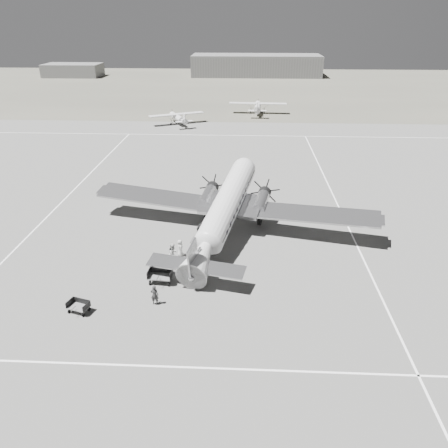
{
  "coord_description": "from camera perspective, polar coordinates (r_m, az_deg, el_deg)",
  "views": [
    {
      "loc": [
        1.88,
        -33.08,
        18.5
      ],
      "look_at": [
        0.22,
        0.75,
        2.2
      ],
      "focal_mm": 35.0,
      "sensor_mm": 36.0,
      "label": 1
    }
  ],
  "objects": [
    {
      "name": "ground",
      "position": [
        37.95,
        -0.38,
        -3.48
      ],
      "size": [
        260.0,
        260.0,
        0.0
      ],
      "primitive_type": "plane",
      "color": "slate",
      "rests_on": "ground"
    },
    {
      "name": "taxi_line_near",
      "position": [
        26.64,
        -2.13,
        -18.29
      ],
      "size": [
        60.0,
        0.15,
        0.01
      ],
      "primitive_type": "cube",
      "color": "white",
      "rests_on": "ground"
    },
    {
      "name": "taxi_line_right",
      "position": [
        39.23,
        17.44,
        -3.73
      ],
      "size": [
        0.15,
        80.0,
        0.01
      ],
      "primitive_type": "cube",
      "color": "white",
      "rests_on": "ground"
    },
    {
      "name": "taxi_line_left",
      "position": [
        50.92,
        -20.41,
        2.72
      ],
      "size": [
        0.15,
        60.0,
        0.01
      ],
      "primitive_type": "cube",
      "color": "white",
      "rests_on": "ground"
    },
    {
      "name": "taxi_line_horizon",
      "position": [
        75.41,
        1.33,
        11.5
      ],
      "size": [
        90.0,
        0.15,
        0.01
      ],
      "primitive_type": "cube",
      "color": "white",
      "rests_on": "ground"
    },
    {
      "name": "grass_infield",
      "position": [
        129.42,
        2.05,
        17.47
      ],
      "size": [
        260.0,
        90.0,
        0.01
      ],
      "primitive_type": "cube",
      "color": "#5C5A4D",
      "rests_on": "ground"
    },
    {
      "name": "hangar_main",
      "position": [
        153.86,
        4.22,
        19.97
      ],
      "size": [
        42.0,
        14.0,
        6.6
      ],
      "color": "#616161",
      "rests_on": "ground"
    },
    {
      "name": "shed_secondary",
      "position": [
        159.48,
        -19.11,
        18.45
      ],
      "size": [
        18.0,
        10.0,
        4.0
      ],
      "primitive_type": "cube",
      "color": "#5E5E5E",
      "rests_on": "ground"
    },
    {
      "name": "dc3_airliner",
      "position": [
        39.22,
        0.14,
        1.82
      ],
      "size": [
        31.13,
        24.78,
        5.25
      ],
      "primitive_type": null,
      "rotation": [
        0.0,
        0.0,
        -0.22
      ],
      "color": "#A6A6A8",
      "rests_on": "ground"
    },
    {
      "name": "light_plane_left",
      "position": [
        83.55,
        -6.08,
        13.53
      ],
      "size": [
        13.09,
        12.2,
        2.16
      ],
      "primitive_type": null,
      "rotation": [
        0.0,
        0.0,
        0.46
      ],
      "color": "silver",
      "rests_on": "ground"
    },
    {
      "name": "light_plane_right",
      "position": [
        92.68,
        4.42,
        14.89
      ],
      "size": [
        12.22,
        10.09,
        2.45
      ],
      "primitive_type": null,
      "rotation": [
        0.0,
        0.0,
        -0.04
      ],
      "color": "silver",
      "rests_on": "ground"
    },
    {
      "name": "baggage_cart_near",
      "position": [
        33.75,
        -8.31,
        -6.76
      ],
      "size": [
        1.99,
        1.48,
        1.07
      ],
      "primitive_type": null,
      "rotation": [
        0.0,
        0.0,
        -0.07
      ],
      "color": "#5E5E5E",
      "rests_on": "ground"
    },
    {
      "name": "baggage_cart_far",
      "position": [
        32.01,
        -18.47,
        -10.22
      ],
      "size": [
        1.74,
        1.45,
        0.84
      ],
      "primitive_type": null,
      "rotation": [
        0.0,
        0.0,
        -0.3
      ],
      "color": "#5E5E5E",
      "rests_on": "ground"
    },
    {
      "name": "ground_crew",
      "position": [
        31.33,
        -9.05,
        -9.13
      ],
      "size": [
        0.57,
        0.38,
        1.54
      ],
      "primitive_type": "imported",
      "rotation": [
        0.0,
        0.0,
        3.11
      ],
      "color": "#282828",
      "rests_on": "ground"
    },
    {
      "name": "ramp_agent",
      "position": [
        35.63,
        -6.65,
        -3.94
      ],
      "size": [
        1.11,
        1.19,
        1.96
      ],
      "primitive_type": "imported",
      "rotation": [
        0.0,
        0.0,
        1.07
      ],
      "color": "#B4B3B1",
      "rests_on": "ground"
    },
    {
      "name": "passenger",
      "position": [
        36.96,
        -5.76,
        -3.14
      ],
      "size": [
        0.72,
        0.86,
        1.51
      ],
      "primitive_type": "imported",
      "rotation": [
        0.0,
        0.0,
        1.96
      ],
      "color": "#B3B4B1",
      "rests_on": "ground"
    }
  ]
}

